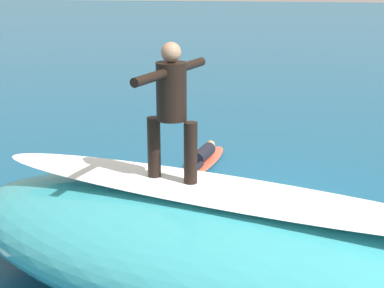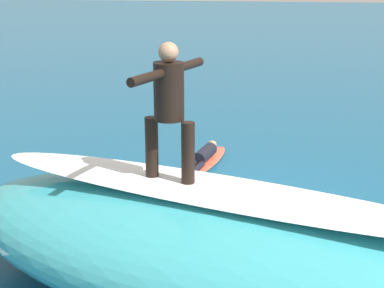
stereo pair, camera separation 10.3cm
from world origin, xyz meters
name	(u,v)px [view 2 (the right image)]	position (x,y,z in m)	size (l,w,h in m)	color
ground_plane	(255,214)	(0.00, 0.00, 0.00)	(120.00, 120.00, 0.00)	#145175
wave_crest	(218,251)	(0.28, 2.77, 0.71)	(7.20, 2.88, 1.43)	teal
wave_foam_lip	(219,191)	(0.28, 2.77, 1.47)	(6.12, 1.01, 0.08)	white
surfboard_riding	(170,183)	(0.89, 2.58, 1.47)	(1.94, 0.48, 0.07)	#33B2D1
surfer_riding	(169,102)	(0.89, 2.58, 2.45)	(0.62, 1.49, 1.62)	black
surfboard_paddling	(205,162)	(1.19, -2.39, 0.03)	(2.29, 0.50, 0.06)	#E0563D
surfer_paddling	(203,156)	(1.21, -2.27, 0.19)	(0.56, 1.63, 0.29)	black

